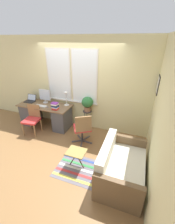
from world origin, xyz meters
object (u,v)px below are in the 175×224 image
Objects in this scene: plant_stand at (87,113)px; laptop at (30,100)px; keyboard at (41,106)px; monitor at (45,96)px; desk_chair_wooden at (32,118)px; office_chair_swivel at (83,128)px; book_stack at (55,106)px; couch_loveseat at (120,168)px; desk_lamp at (66,95)px; mouse at (48,107)px; folding_stool at (76,153)px; potted_plant at (87,103)px.

laptop is at bearing -173.67° from plant_stand.
monitor is at bearing 95.76° from keyboard.
desk_chair_wooden is 1.61m from office_chair_swivel.
book_stack is 0.79m from desk_chair_wooden.
desk_chair_wooden reaches higher than couch_loveseat.
desk_lamp is at bearing 65.88° from book_stack.
couch_loveseat is at bearing -37.62° from desk_lamp.
office_chair_swivel is (1.61, 0.02, 0.01)m from desk_chair_wooden.
keyboard is 0.85m from desk_lamp.
couch_loveseat is 2.06m from plant_stand.
mouse is (0.29, -0.32, -0.22)m from monitor.
plant_stand is at bearing 102.15° from folding_stool.
laptop is 0.77× the size of folding_stool.
monitor reaches higher than mouse.
monitor is 0.83m from desk_chair_wooden.
desk_chair_wooden is (-0.35, -0.34, -0.28)m from mouse.
desk_chair_wooden is (-0.06, -0.66, -0.50)m from monitor.
monitor is at bearing -176.14° from desk_lamp.
couch_loveseat is 2.94× the size of potted_plant.
potted_plant reaches higher than laptop.
monitor reaches higher than desk_chair_wooden.
potted_plant reaches higher than folding_stool.
couch_loveseat reaches higher than folding_stool.
mouse is 0.15× the size of folding_stool.
laptop reaches higher than plant_stand.
book_stack reaches higher than folding_stool.
mouse is 1.21m from potted_plant.
office_chair_swivel is (0.81, -0.69, -0.58)m from desk_lamp.
desk_chair_wooden is 0.96× the size of office_chair_swivel.
mouse is at bearing -45.69° from office_chair_swivel.
desk_lamp reaches higher than couch_loveseat.
laptop is 3.54m from couch_loveseat.
potted_plant is at bearing 21.79° from mouse.
monitor reaches higher than book_stack.
desk_lamp reaches higher than book_stack.
couch_loveseat is at bearing -28.39° from monitor.
desk_chair_wooden is (-0.09, -0.37, -0.27)m from keyboard.
potted_plant is (-0.15, 0.77, 0.40)m from office_chair_swivel.
laptop is 0.37× the size of office_chair_swivel.
plant_stand reaches higher than folding_stool.
office_chair_swivel is at bearing -14.27° from mouse.
couch_loveseat is at bearing -23.00° from laptop.
keyboard is 2.95m from couch_loveseat.
folding_stool is (1.72, -1.19, -0.35)m from keyboard.
laptop is 0.55× the size of plant_stand.
couch_loveseat is at bearing -23.61° from desk_chair_wooden.
laptop is 0.80m from desk_chair_wooden.
keyboard is at bearing -84.24° from monitor.
monitor is 0.98× the size of potted_plant.
couch_loveseat is (2.75, -0.80, -0.19)m from desk_chair_wooden.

